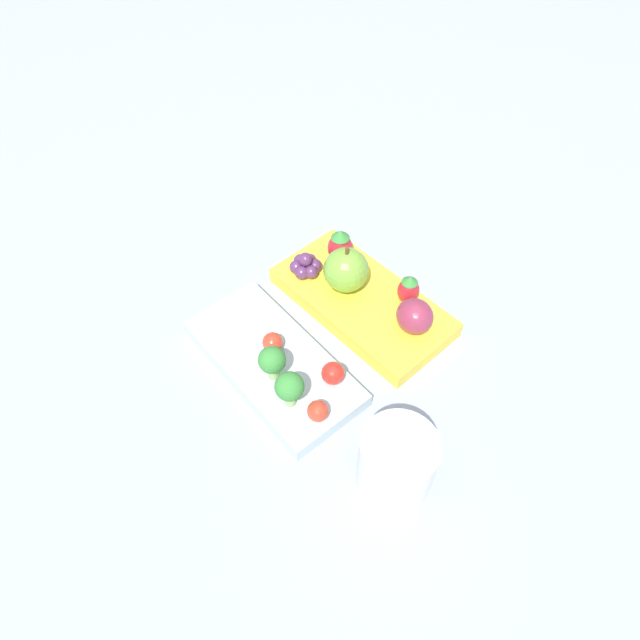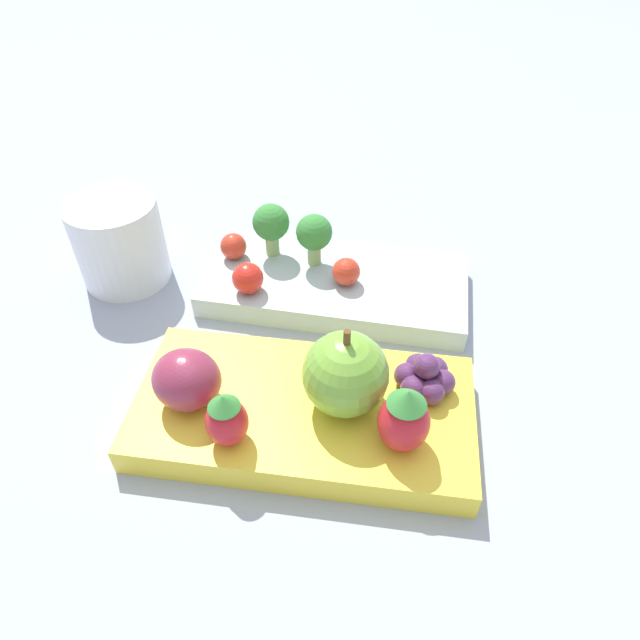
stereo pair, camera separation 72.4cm
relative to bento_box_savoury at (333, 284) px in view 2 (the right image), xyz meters
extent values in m
plane|color=#939EB2|center=(0.00, -0.07, -0.01)|extent=(4.00, 4.00, 0.00)
cube|color=silver|center=(0.00, 0.00, 0.00)|extent=(0.23, 0.12, 0.02)
cube|color=yellow|center=(0.01, -0.14, 0.00)|extent=(0.24, 0.14, 0.02)
cylinder|color=#93B770|center=(-0.06, 0.02, 0.02)|extent=(0.01, 0.01, 0.02)
sphere|color=#388438|center=(-0.06, 0.02, 0.04)|extent=(0.03, 0.03, 0.03)
cylinder|color=#93B770|center=(-0.02, 0.01, 0.02)|extent=(0.01, 0.01, 0.02)
sphere|color=#388438|center=(-0.02, 0.01, 0.04)|extent=(0.03, 0.03, 0.03)
sphere|color=red|center=(0.01, -0.01, 0.02)|extent=(0.02, 0.02, 0.02)
sphere|color=red|center=(-0.06, -0.04, 0.02)|extent=(0.03, 0.03, 0.03)
sphere|color=red|center=(-0.09, 0.00, 0.02)|extent=(0.02, 0.02, 0.02)
sphere|color=#70A838|center=(0.04, -0.13, 0.04)|extent=(0.06, 0.06, 0.06)
cylinder|color=brown|center=(0.04, -0.13, 0.07)|extent=(0.00, 0.00, 0.01)
ellipsoid|color=red|center=(-0.02, -0.18, 0.03)|extent=(0.03, 0.03, 0.03)
cone|color=#388438|center=(-0.02, -0.18, 0.05)|extent=(0.02, 0.02, 0.01)
ellipsoid|color=red|center=(0.08, -0.16, 0.03)|extent=(0.03, 0.03, 0.04)
cone|color=#388438|center=(0.08, -0.16, 0.06)|extent=(0.02, 0.02, 0.01)
ellipsoid|color=#892D47|center=(-0.06, -0.16, 0.03)|extent=(0.05, 0.04, 0.04)
sphere|color=#562D5B|center=(0.10, -0.11, 0.02)|extent=(0.02, 0.02, 0.02)
sphere|color=#562D5B|center=(0.10, -0.10, 0.02)|extent=(0.02, 0.02, 0.02)
sphere|color=#562D5B|center=(0.08, -0.10, 0.02)|extent=(0.02, 0.02, 0.02)
sphere|color=#562D5B|center=(0.08, -0.11, 0.02)|extent=(0.02, 0.02, 0.02)
sphere|color=#562D5B|center=(0.08, -0.12, 0.02)|extent=(0.02, 0.02, 0.02)
sphere|color=#562D5B|center=(0.10, -0.12, 0.02)|extent=(0.02, 0.02, 0.02)
sphere|color=#562D5B|center=(0.09, -0.11, 0.03)|extent=(0.02, 0.02, 0.02)
cylinder|color=silver|center=(-0.18, -0.02, 0.03)|extent=(0.08, 0.08, 0.08)
camera|label=1|loc=(-0.33, 0.17, 0.54)|focal=32.00mm
camera|label=2|loc=(0.09, -0.37, 0.31)|focal=32.00mm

